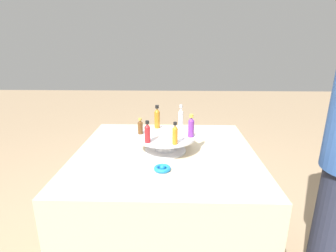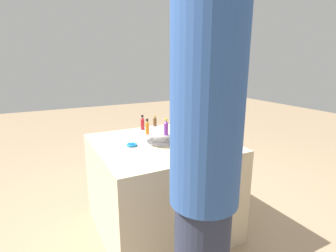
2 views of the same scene
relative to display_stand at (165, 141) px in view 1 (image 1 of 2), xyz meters
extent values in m
cube|color=beige|center=(0.00, 0.00, -0.42)|extent=(0.96, 0.96, 0.72)
cylinder|color=silver|center=(0.00, 0.00, -0.05)|extent=(0.22, 0.22, 0.01)
cylinder|color=silver|center=(0.00, 0.00, -0.01)|extent=(0.12, 0.12, 0.07)
cylinder|color=silver|center=(0.00, 0.00, 0.03)|extent=(0.32, 0.32, 0.01)
cylinder|color=brown|center=(0.02, 0.13, 0.07)|extent=(0.03, 0.03, 0.06)
cone|color=brown|center=(0.02, 0.13, 0.10)|extent=(0.03, 0.03, 0.01)
cylinder|color=#B79338|center=(0.02, 0.13, 0.12)|extent=(0.02, 0.02, 0.01)
cylinder|color=#B21E23|center=(-0.11, 0.08, 0.07)|extent=(0.03, 0.03, 0.08)
cone|color=#B21E23|center=(-0.11, 0.08, 0.12)|extent=(0.03, 0.03, 0.02)
cylinder|color=black|center=(-0.11, 0.08, 0.14)|extent=(0.02, 0.02, 0.01)
cylinder|color=orange|center=(-0.13, -0.05, 0.07)|extent=(0.03, 0.03, 0.08)
cone|color=orange|center=(-0.13, -0.05, 0.12)|extent=(0.03, 0.03, 0.02)
cylinder|color=black|center=(-0.13, -0.05, 0.14)|extent=(0.02, 0.02, 0.01)
cylinder|color=#702D93|center=(-0.02, -0.13, 0.08)|extent=(0.03, 0.03, 0.09)
cone|color=#702D93|center=(-0.02, -0.13, 0.13)|extent=(0.03, 0.03, 0.02)
cylinder|color=gold|center=(-0.02, -0.13, 0.15)|extent=(0.02, 0.02, 0.02)
cylinder|color=silver|center=(0.11, -0.08, 0.09)|extent=(0.03, 0.03, 0.10)
cone|color=silver|center=(0.11, -0.08, 0.15)|extent=(0.03, 0.03, 0.02)
cylinder|color=#B2B2B7|center=(0.11, -0.08, 0.17)|extent=(0.02, 0.02, 0.02)
cylinder|color=#AD6B19|center=(0.13, 0.05, 0.08)|extent=(0.03, 0.03, 0.10)
cone|color=#AD6B19|center=(0.13, 0.05, 0.14)|extent=(0.03, 0.03, 0.02)
cylinder|color=black|center=(0.13, 0.05, 0.16)|extent=(0.02, 0.02, 0.02)
torus|color=#2DB7CC|center=(0.22, -0.01, -0.05)|extent=(0.08, 0.08, 0.02)
sphere|color=#2DB7CC|center=(0.22, -0.01, -0.04)|extent=(0.03, 0.03, 0.03)
torus|color=blue|center=(-0.22, 0.01, -0.05)|extent=(0.08, 0.08, 0.02)
sphere|color=blue|center=(-0.22, 0.01, -0.04)|extent=(0.03, 0.03, 0.03)
camera|label=1|loc=(-1.31, -0.05, 0.50)|focal=28.00mm
camera|label=2|loc=(-0.81, -1.71, 0.55)|focal=28.00mm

